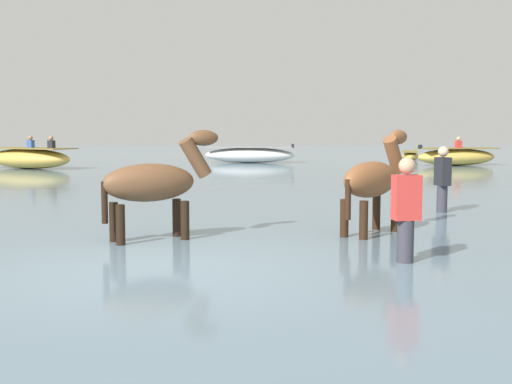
# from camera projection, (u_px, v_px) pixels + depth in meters

# --- Properties ---
(ground_plane) EXTENTS (120.00, 120.00, 0.00)m
(ground_plane) POSITION_uv_depth(u_px,v_px,m) (159.00, 299.00, 7.65)
(ground_plane) COLOR gray
(water_surface) EXTENTS (90.00, 90.00, 0.36)m
(water_surface) POSITION_uv_depth(u_px,v_px,m) (207.00, 195.00, 17.58)
(water_surface) COLOR slate
(water_surface) RESTS_ON ground
(horse_lead_bay) EXTENTS (1.73, 1.11, 1.95)m
(horse_lead_bay) POSITION_uv_depth(u_px,v_px,m) (154.00, 186.00, 9.44)
(horse_lead_bay) COLOR brown
(horse_lead_bay) RESTS_ON ground
(horse_trailing_chestnut) EXTENTS (1.41, 1.56, 1.95)m
(horse_trailing_chestnut) POSITION_uv_depth(u_px,v_px,m) (373.00, 182.00, 10.03)
(horse_trailing_chestnut) COLOR brown
(horse_trailing_chestnut) RESTS_ON ground
(boat_near_starboard) EXTENTS (4.36, 3.27, 1.31)m
(boat_near_starboard) POSITION_uv_depth(u_px,v_px,m) (29.00, 158.00, 26.23)
(boat_near_starboard) COLOR gold
(boat_near_starboard) RESTS_ON water_surface
(boat_distant_west) EXTENTS (1.40, 2.73, 0.47)m
(boat_distant_west) POSITION_uv_depth(u_px,v_px,m) (410.00, 156.00, 32.64)
(boat_distant_west) COLOR gold
(boat_distant_west) RESTS_ON water_surface
(boat_far_inshore) EXTENTS (3.77, 2.03, 1.25)m
(boat_far_inshore) POSITION_uv_depth(u_px,v_px,m) (457.00, 157.00, 28.36)
(boat_far_inshore) COLOR gold
(boat_far_inshore) RESTS_ON water_surface
(boat_mid_outer) EXTENTS (4.31, 1.77, 0.88)m
(boat_mid_outer) POSITION_uv_depth(u_px,v_px,m) (249.00, 155.00, 30.65)
(boat_mid_outer) COLOR silver
(boat_mid_outer) RESTS_ON water_surface
(person_spectator_far) EXTENTS (0.27, 0.36, 1.63)m
(person_spectator_far) POSITION_uv_depth(u_px,v_px,m) (442.00, 186.00, 12.62)
(person_spectator_far) COLOR #383842
(person_spectator_far) RESTS_ON ground
(person_onlooker_left) EXTENTS (0.34, 0.24, 1.63)m
(person_onlooker_left) POSITION_uv_depth(u_px,v_px,m) (406.00, 221.00, 7.90)
(person_onlooker_left) COLOR #383842
(person_onlooker_left) RESTS_ON ground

